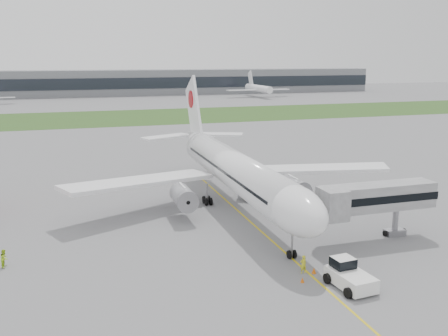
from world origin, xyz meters
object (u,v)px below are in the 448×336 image
object	(u,v)px
airliner	(233,168)
pushback_tug	(349,275)
ground_crew_near	(303,264)
jet_bridge	(372,198)

from	to	relation	value
airliner	pushback_tug	size ratio (longest dim) A/B	10.60
pushback_tug	ground_crew_near	xyz separation A→B (m)	(-2.76, 3.86, -0.20)
pushback_tug	ground_crew_near	distance (m)	4.74
pushback_tug	jet_bridge	bearing A→B (deg)	42.98
airliner	ground_crew_near	size ratio (longest dim) A/B	28.63
airliner	jet_bridge	distance (m)	20.82
jet_bridge	ground_crew_near	xyz separation A→B (m)	(-11.50, -5.98, -4.15)
pushback_tug	ground_crew_near	bearing A→B (deg)	120.19
jet_bridge	ground_crew_near	size ratio (longest dim) A/B	7.89
jet_bridge	ground_crew_near	world-z (taller)	jet_bridge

